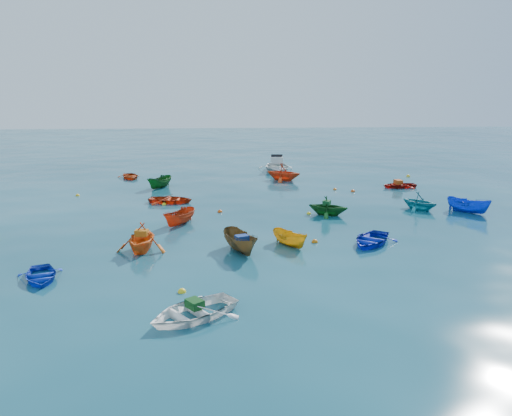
{
  "coord_description": "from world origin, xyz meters",
  "views": [
    {
      "loc": [
        -2.37,
        -27.16,
        8.12
      ],
      "look_at": [
        0.0,
        5.0,
        0.4
      ],
      "focal_mm": 35.0,
      "sensor_mm": 36.0,
      "label": 1
    }
  ],
  "objects": [
    {
      "name": "tarp_orange_a",
      "position": [
        -6.42,
        -2.27,
        0.94
      ],
      "size": [
        0.68,
        0.55,
        0.31
      ],
      "primitive_type": "cube",
      "rotation": [
        0.0,
        0.0,
        -0.1
      ],
      "color": "#C26513",
      "rests_on": "dinghy_orange_w"
    },
    {
      "name": "tarp_orange_b",
      "position": [
        12.65,
        13.24,
        0.47
      ],
      "size": [
        0.61,
        0.77,
        0.36
      ],
      "primitive_type": "cube",
      "rotation": [
        0.0,
        0.0,
        -1.5
      ],
      "color": "#B64312",
      "rests_on": "dinghy_red_ne"
    },
    {
      "name": "dinghy_cyan_se",
      "position": [
        11.35,
        5.44,
        0.0
      ],
      "size": [
        3.27,
        3.32,
        1.33
      ],
      "primitive_type": "imported",
      "rotation": [
        0.0,
        0.0,
        0.67
      ],
      "color": "teal",
      "rests_on": "ground"
    },
    {
      "name": "sampan_brown_mid",
      "position": [
        -1.36,
        -2.88,
        0.0
      ],
      "size": [
        2.22,
        3.35,
        1.21
      ],
      "primitive_type": "imported",
      "rotation": [
        0.0,
        0.0,
        0.36
      ],
      "color": "brown",
      "rests_on": "ground"
    },
    {
      "name": "buoy_or_b",
      "position": [
        2.72,
        -1.57,
        0.0
      ],
      "size": [
        0.35,
        0.35,
        0.35
      ],
      "primitive_type": "sphere",
      "color": "orange",
      "rests_on": "ground"
    },
    {
      "name": "buoy_ye_b",
      "position": [
        -13.47,
        11.79,
        0.0
      ],
      "size": [
        0.31,
        0.31,
        0.31
      ],
      "primitive_type": "sphere",
      "color": "yellow",
      "rests_on": "ground"
    },
    {
      "name": "sampan_blue_far",
      "position": [
        14.29,
        4.34,
        0.0
      ],
      "size": [
        2.79,
        2.89,
        1.13
      ],
      "primitive_type": "imported",
      "rotation": [
        0.0,
        0.0,
        0.75
      ],
      "color": "#0F38C3",
      "rests_on": "ground"
    },
    {
      "name": "tarp_blue_a",
      "position": [
        -1.31,
        -3.02,
        0.76
      ],
      "size": [
        0.77,
        0.68,
        0.31
      ],
      "primitive_type": "cube",
      "rotation": [
        0.0,
        0.0,
        0.36
      ],
      "color": "navy",
      "rests_on": "sampan_brown_mid"
    },
    {
      "name": "motorboat_white",
      "position": [
        3.37,
        22.32,
        0.0
      ],
      "size": [
        3.8,
        5.18,
        1.64
      ],
      "primitive_type": "imported",
      "rotation": [
        0.0,
        0.0,
        -0.04
      ],
      "color": "silver",
      "rests_on": "ground"
    },
    {
      "name": "buoy_or_d",
      "position": [
        8.39,
        11.79,
        0.0
      ],
      "size": [
        0.36,
        0.36,
        0.36
      ],
      "primitive_type": "sphere",
      "color": "#D2460B",
      "rests_on": "ground"
    },
    {
      "name": "buoy_ye_c",
      "position": [
        3.51,
        4.69,
        0.0
      ],
      "size": [
        0.3,
        0.3,
        0.3
      ],
      "primitive_type": "sphere",
      "color": "yellow",
      "rests_on": "ground"
    },
    {
      "name": "dinghy_white_near",
      "position": [
        -3.44,
        -10.3,
        0.0
      ],
      "size": [
        4.3,
        4.09,
        0.73
      ],
      "primitive_type": "imported",
      "rotation": [
        0.0,
        0.0,
        -0.93
      ],
      "color": "white",
      "rests_on": "ground"
    },
    {
      "name": "buoy_ye_a",
      "position": [
        -4.0,
        -7.93,
        0.0
      ],
      "size": [
        0.34,
        0.34,
        0.34
      ],
      "primitive_type": "sphere",
      "color": "yellow",
      "rests_on": "ground"
    },
    {
      "name": "buoy_ye_e",
      "position": [
        15.54,
        18.48,
        0.0
      ],
      "size": [
        0.37,
        0.37,
        0.37
      ],
      "primitive_type": "sphere",
      "color": "yellow",
      "rests_on": "ground"
    },
    {
      "name": "dinghy_red_far",
      "position": [
        -10.69,
        19.36,
        0.0
      ],
      "size": [
        2.91,
        3.39,
        0.59
      ],
      "primitive_type": "imported",
      "rotation": [
        0.0,
        0.0,
        0.35
      ],
      "color": "#B6380F",
      "rests_on": "ground"
    },
    {
      "name": "dinghy_green_n",
      "position": [
        4.72,
        4.36,
        0.0
      ],
      "size": [
        3.31,
        3.15,
        1.36
      ],
      "primitive_type": "imported",
      "rotation": [
        0.0,
        0.0,
        1.11
      ],
      "color": "#14561B",
      "rests_on": "ground"
    },
    {
      "name": "buoy_or_c",
      "position": [
        -2.4,
        5.67,
        0.0
      ],
      "size": [
        0.33,
        0.33,
        0.33
      ],
      "primitive_type": "sphere",
      "color": "#E94C0C",
      "rests_on": "ground"
    },
    {
      "name": "dinghy_red_nw",
      "position": [
        -5.98,
        8.81,
        0.0
      ],
      "size": [
        3.61,
        2.9,
        0.67
      ],
      "primitive_type": "imported",
      "rotation": [
        0.0,
        0.0,
        1.37
      ],
      "color": "red",
      "rests_on": "ground"
    },
    {
      "name": "sampan_orange_n",
      "position": [
        -4.86,
        2.65,
        0.0
      ],
      "size": [
        2.39,
        2.9,
        1.08
      ],
      "primitive_type": "imported",
      "rotation": [
        0.0,
        0.0,
        -0.57
      ],
      "color": "#B83611",
      "rests_on": "ground"
    },
    {
      "name": "dinghy_orange_far",
      "position": [
        3.41,
        17.3,
        0.0
      ],
      "size": [
        4.08,
        3.91,
        1.66
      ],
      "primitive_type": "imported",
      "rotation": [
        0.0,
        0.0,
        1.07
      ],
      "color": "red",
      "rests_on": "ground"
    },
    {
      "name": "tarp_green_b",
      "position": [
        4.63,
        4.41,
        0.82
      ],
      "size": [
        0.66,
        0.72,
        0.28
      ],
      "primitive_type": "cube",
      "rotation": [
        0.0,
        0.0,
        1.11
      ],
      "color": "#134E20",
      "rests_on": "dinghy_green_n"
    },
    {
      "name": "dinghy_blue_sw",
      "position": [
        -10.25,
        -6.08,
        0.0
      ],
      "size": [
        2.74,
        3.2,
        0.56
      ],
      "primitive_type": "imported",
      "rotation": [
        0.0,
        0.0,
        0.34
      ],
      "color": "#0E30B7",
      "rests_on": "ground"
    },
    {
      "name": "dinghy_blue_se",
      "position": [
        5.68,
        -2.04,
        0.0
      ],
      "size": [
        3.8,
        4.0,
        0.68
      ],
      "primitive_type": "imported",
      "rotation": [
        0.0,
        0.0,
        -0.63
      ],
      "color": "#0E22B5",
      "rests_on": "ground"
    },
    {
      "name": "dinghy_orange_w",
      "position": [
        -6.43,
        -2.32,
        0.0
      ],
      "size": [
        2.84,
        3.21,
        1.56
      ],
      "primitive_type": "imported",
      "rotation": [
        0.0,
        0.0,
        -0.1
      ],
      "color": "orange",
      "rests_on": "ground"
    },
    {
      "name": "sampan_yellow_mid",
      "position": [
        1.29,
        -2.05,
        0.0
      ],
      "size": [
        2.15,
        2.55,
        0.95
      ],
      "primitive_type": "imported",
      "rotation": [
        0.0,
        0.0,
        0.6
      ],
      "color": "#C99011",
      "rests_on": "ground"
    },
    {
      "name": "buoy_ye_d",
      "position": [
        -6.4,
        8.13,
        0.0
      ],
      "size": [
        0.32,
        0.32,
        0.32
      ],
      "primitive_type": "sphere",
      "color": "yellow",
      "rests_on": "ground"
    },
    {
      "name": "sampan_green_far",
      "position": [
        -7.41,
        14.52,
        0.0
      ],
      "size": [
        2.42,
        3.05,
        1.12
      ],
      "primitive_type": "imported",
      "rotation": [
        0.0,
        0.0,
        -0.54
      ],
      "color": "#114D16",
      "rests_on": "ground"
    },
    {
      "name": "ground",
      "position": [
        0.0,
        0.0,
        0.0
      ],
      "size": [
        160.0,
        160.0,
        0.0
      ],
      "primitive_type": "plane",
      "color": "#093445",
      "rests_on": "ground"
    },
    {
      "name": "buoy_or_e",
      "position": [
        7.11,
        12.69,
        0.0
      ],
      "size": [
        0.3,
        0.3,
        0.3
      ],
      "primitive_type": "sphere",
      "color": "orange",
      "rests_on": "ground"
    },
    {
      "name": "tarp_green_a",
      "position": [
        -3.36,
        -10.24,
        0.52
      ],
      "size": [
        0.76,
        0.8,
        0.31
      ],
      "primitive_type": "cube",
      "rotation": [
        0.0,
        0.0,
        -0.93
      ],
      "color": "#114517",
      "rests_on": "dinghy_white_near"
    },
    {
      "name": "dinghy_red_ne",
      "position": [
        12.75,
        13.25,
        0.0
      ],
      "size": [
        3.0,
        2.25,
        0.59
      ],
      "primitive_type": "imported",
      "rotation": [
        0.0,
        0.0,
        -1.5
      ],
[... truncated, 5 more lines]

